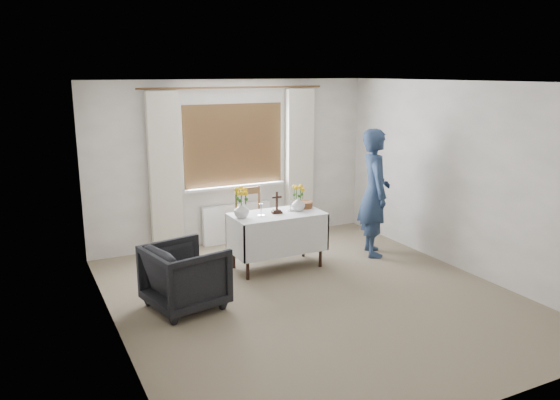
{
  "coord_description": "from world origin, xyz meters",
  "views": [
    {
      "loc": [
        -3.05,
        -5.24,
        2.61
      ],
      "look_at": [
        -0.0,
        0.89,
        0.99
      ],
      "focal_mm": 35.0,
      "sensor_mm": 36.0,
      "label": 1
    }
  ],
  "objects_px": {
    "armchair": "(185,276)",
    "wooden_chair": "(253,220)",
    "person": "(374,193)",
    "wooden_cross": "(277,203)",
    "altar_table": "(277,241)",
    "flower_vase_right": "(298,204)",
    "flower_vase_left": "(241,210)"
  },
  "relations": [
    {
      "from": "altar_table",
      "to": "wooden_cross",
      "type": "xyz_separation_m",
      "value": [
        -0.0,
        0.01,
        0.53
      ]
    },
    {
      "from": "wooden_chair",
      "to": "flower_vase_left",
      "type": "distance_m",
      "value": 1.05
    },
    {
      "from": "wooden_chair",
      "to": "flower_vase_right",
      "type": "xyz_separation_m",
      "value": [
        0.32,
        -0.83,
        0.39
      ]
    },
    {
      "from": "altar_table",
      "to": "wooden_cross",
      "type": "bearing_deg",
      "value": 90.71
    },
    {
      "from": "armchair",
      "to": "wooden_chair",
      "type": "bearing_deg",
      "value": -56.38
    },
    {
      "from": "wooden_chair",
      "to": "wooden_cross",
      "type": "xyz_separation_m",
      "value": [
        -0.0,
        -0.82,
        0.44
      ]
    },
    {
      "from": "altar_table",
      "to": "wooden_cross",
      "type": "distance_m",
      "value": 0.53
    },
    {
      "from": "altar_table",
      "to": "flower_vase_right",
      "type": "height_order",
      "value": "flower_vase_right"
    },
    {
      "from": "person",
      "to": "wooden_cross",
      "type": "bearing_deg",
      "value": 107.66
    },
    {
      "from": "armchair",
      "to": "flower_vase_right",
      "type": "distance_m",
      "value": 2.01
    },
    {
      "from": "flower_vase_right",
      "to": "person",
      "type": "bearing_deg",
      "value": -5.26
    },
    {
      "from": "altar_table",
      "to": "armchair",
      "type": "height_order",
      "value": "altar_table"
    },
    {
      "from": "armchair",
      "to": "wooden_cross",
      "type": "relative_size",
      "value": 2.75
    },
    {
      "from": "armchair",
      "to": "wooden_cross",
      "type": "distance_m",
      "value": 1.74
    },
    {
      "from": "armchair",
      "to": "wooden_cross",
      "type": "bearing_deg",
      "value": -76.66
    },
    {
      "from": "wooden_chair",
      "to": "flower_vase_left",
      "type": "bearing_deg",
      "value": -121.13
    },
    {
      "from": "altar_table",
      "to": "wooden_chair",
      "type": "xyz_separation_m",
      "value": [
        0.0,
        0.83,
        0.09
      ]
    },
    {
      "from": "armchair",
      "to": "flower_vase_right",
      "type": "xyz_separation_m",
      "value": [
        1.81,
        0.7,
        0.49
      ]
    },
    {
      "from": "altar_table",
      "to": "armchair",
      "type": "bearing_deg",
      "value": -155.01
    },
    {
      "from": "armchair",
      "to": "wooden_cross",
      "type": "height_order",
      "value": "wooden_cross"
    },
    {
      "from": "person",
      "to": "flower_vase_right",
      "type": "xyz_separation_m",
      "value": [
        -1.18,
        0.11,
        -0.06
      ]
    },
    {
      "from": "armchair",
      "to": "flower_vase_right",
      "type": "bearing_deg",
      "value": -80.87
    },
    {
      "from": "armchair",
      "to": "flower_vase_left",
      "type": "relative_size",
      "value": 3.87
    },
    {
      "from": "wooden_chair",
      "to": "flower_vase_right",
      "type": "height_order",
      "value": "flower_vase_right"
    },
    {
      "from": "altar_table",
      "to": "armchair",
      "type": "distance_m",
      "value": 1.65
    },
    {
      "from": "flower_vase_right",
      "to": "flower_vase_left",
      "type": "bearing_deg",
      "value": 179.59
    },
    {
      "from": "wooden_cross",
      "to": "flower_vase_left",
      "type": "bearing_deg",
      "value": -168.46
    },
    {
      "from": "altar_table",
      "to": "person",
      "type": "distance_m",
      "value": 1.6
    },
    {
      "from": "wooden_chair",
      "to": "wooden_cross",
      "type": "bearing_deg",
      "value": -89.33
    },
    {
      "from": "wooden_chair",
      "to": "wooden_cross",
      "type": "distance_m",
      "value": 0.93
    },
    {
      "from": "wooden_chair",
      "to": "person",
      "type": "distance_m",
      "value": 1.83
    },
    {
      "from": "wooden_chair",
      "to": "armchair",
      "type": "bearing_deg",
      "value": -133.57
    }
  ]
}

